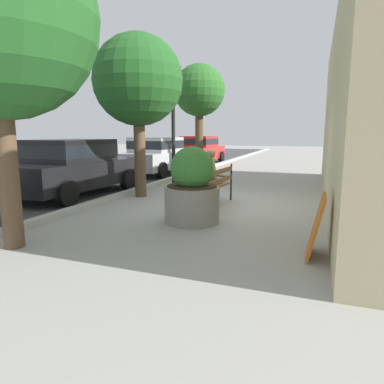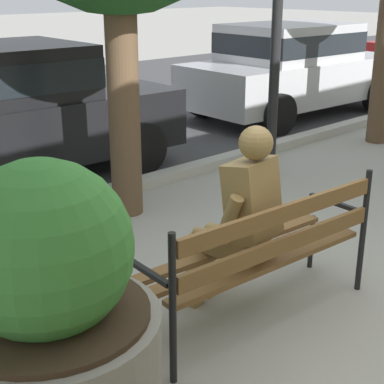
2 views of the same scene
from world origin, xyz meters
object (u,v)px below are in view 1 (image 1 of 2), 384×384
(park_bench, at_px, (213,184))
(parked_car_black, at_px, (74,166))
(parked_car_silver, at_px, (158,154))
(street_tree_down_street, at_px, (138,81))
(street_tree_far_corner, at_px, (199,92))
(parked_car_red, at_px, (200,149))
(bronze_statue_seated, at_px, (204,178))
(leaning_signboard, at_px, (316,226))
(concrete_planter, at_px, (192,189))
(lamp_post, at_px, (173,107))

(park_bench, xyz_separation_m, parked_car_black, (0.08, 4.06, 0.30))
(park_bench, xyz_separation_m, parked_car_silver, (5.47, 4.06, 0.30))
(park_bench, xyz_separation_m, street_tree_down_street, (0.54, 2.25, 2.53))
(street_tree_far_corner, height_order, parked_car_black, street_tree_far_corner)
(street_tree_down_street, distance_m, parked_car_black, 2.91)
(parked_car_silver, distance_m, parked_car_red, 5.67)
(bronze_statue_seated, relative_size, street_tree_down_street, 0.32)
(parked_car_black, distance_m, parked_car_silver, 5.39)
(parked_car_red, bearing_deg, parked_car_black, 180.00)
(leaning_signboard, bearing_deg, street_tree_far_corner, 29.26)
(street_tree_far_corner, bearing_deg, bronze_statue_seated, -160.02)
(street_tree_far_corner, bearing_deg, concrete_planter, -162.51)
(street_tree_far_corner, height_order, lamp_post, street_tree_far_corner)
(parked_car_red, relative_size, lamp_post, 1.07)
(parked_car_red, bearing_deg, parked_car_silver, 180.00)
(parked_car_black, bearing_deg, street_tree_far_corner, -22.76)
(street_tree_far_corner, relative_size, parked_car_red, 1.03)
(bronze_statue_seated, relative_size, street_tree_far_corner, 0.32)
(street_tree_far_corner, distance_m, parked_car_black, 5.79)
(street_tree_down_street, height_order, lamp_post, street_tree_down_street)
(park_bench, xyz_separation_m, leaning_signboard, (-2.83, -2.32, -0.09))
(leaning_signboard, bearing_deg, parked_car_black, 65.49)
(bronze_statue_seated, xyz_separation_m, parked_car_silver, (5.53, 3.85, 0.17))
(parked_car_black, relative_size, leaning_signboard, 4.63)
(lamp_post, bearing_deg, parked_car_silver, 34.27)
(concrete_planter, distance_m, parked_car_black, 4.43)
(parked_car_silver, height_order, lamp_post, lamp_post)
(parked_car_black, bearing_deg, lamp_post, -36.75)
(parked_car_red, xyz_separation_m, leaning_signboard, (-13.97, -6.38, -0.39))
(concrete_planter, distance_m, leaning_signboard, 2.60)
(parked_car_red, bearing_deg, street_tree_far_corner, -161.84)
(concrete_planter, relative_size, leaning_signboard, 1.65)
(street_tree_down_street, height_order, leaning_signboard, street_tree_down_street)
(concrete_planter, bearing_deg, lamp_post, 27.06)
(parked_car_black, bearing_deg, park_bench, -91.14)
(park_bench, relative_size, bronze_statue_seated, 1.34)
(park_bench, distance_m, parked_car_silver, 6.82)
(park_bench, height_order, parked_car_black, parked_car_black)
(concrete_planter, bearing_deg, street_tree_far_corner, 17.49)
(park_bench, bearing_deg, lamp_post, 38.93)
(park_bench, distance_m, leaning_signboard, 3.66)
(street_tree_down_street, distance_m, parked_car_red, 10.98)
(parked_car_silver, distance_m, leaning_signboard, 10.48)
(street_tree_far_corner, bearing_deg, parked_car_red, 18.16)
(street_tree_down_street, bearing_deg, leaning_signboard, -126.45)
(concrete_planter, bearing_deg, park_bench, 1.19)
(concrete_planter, bearing_deg, street_tree_down_street, 46.68)
(street_tree_far_corner, relative_size, leaning_signboard, 4.77)
(concrete_planter, bearing_deg, leaning_signboard, -118.15)
(concrete_planter, relative_size, parked_car_black, 0.36)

